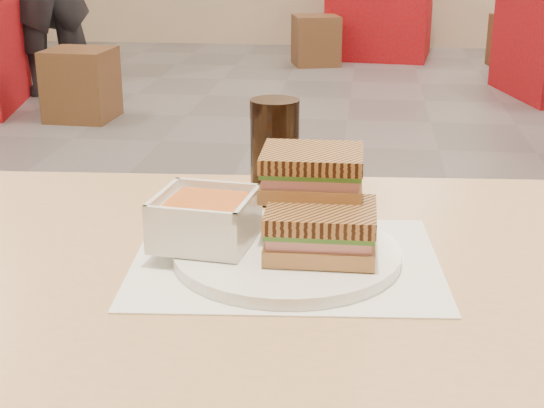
# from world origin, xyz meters

# --- Properties ---
(main_table) EXTENTS (1.24, 0.78, 0.75)m
(main_table) POSITION_xyz_m (0.05, -2.02, 0.64)
(main_table) COLOR tan
(main_table) RESTS_ON ground
(tray_liner) EXTENTS (0.37, 0.30, 0.00)m
(tray_liner) POSITION_xyz_m (0.03, -2.00, 0.75)
(tray_liner) COLOR white
(tray_liner) RESTS_ON main_table
(plate) EXTENTS (0.26, 0.26, 0.01)m
(plate) POSITION_xyz_m (0.03, -2.00, 0.76)
(plate) COLOR white
(plate) RESTS_ON tray_liner
(soup_bowl) EXTENTS (0.12, 0.12, 0.06)m
(soup_bowl) POSITION_xyz_m (-0.07, -1.99, 0.79)
(soup_bowl) COLOR white
(soup_bowl) RESTS_ON plate
(panini_lower) EXTENTS (0.12, 0.10, 0.05)m
(panini_lower) POSITION_xyz_m (0.07, -2.01, 0.79)
(panini_lower) COLOR #BC874A
(panini_lower) RESTS_ON plate
(panini_upper) EXTENTS (0.12, 0.10, 0.05)m
(panini_upper) POSITION_xyz_m (0.05, -1.95, 0.84)
(panini_upper) COLOR #BC874A
(panini_upper) RESTS_ON panini_lower
(cola_glass) EXTENTS (0.07, 0.07, 0.14)m
(cola_glass) POSITION_xyz_m (-0.01, -1.79, 0.82)
(cola_glass) COLOR black
(cola_glass) RESTS_ON main_table
(bg_table_2) EXTENTS (0.96, 0.96, 0.76)m
(bg_table_2) POSITION_xyz_m (0.20, 4.42, 0.38)
(bg_table_2) COLOR maroon
(bg_table_2) RESTS_ON ground
(bg_chair_0r) EXTENTS (0.39, 0.39, 0.42)m
(bg_chair_0r) POSITION_xyz_m (-1.60, 1.72, 0.21)
(bg_chair_0r) COLOR brown
(bg_chair_0r) RESTS_ON ground
(bg_chair_2l) EXTENTS (0.45, 0.45, 0.41)m
(bg_chair_2l) POSITION_xyz_m (-0.33, 3.86, 0.20)
(bg_chair_2l) COLOR brown
(bg_chair_2l) RESTS_ON ground
(bg_chair_2r) EXTENTS (0.44, 0.44, 0.42)m
(bg_chair_2r) POSITION_xyz_m (1.32, 3.94, 0.21)
(bg_chair_2r) COLOR brown
(bg_chair_2r) RESTS_ON ground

